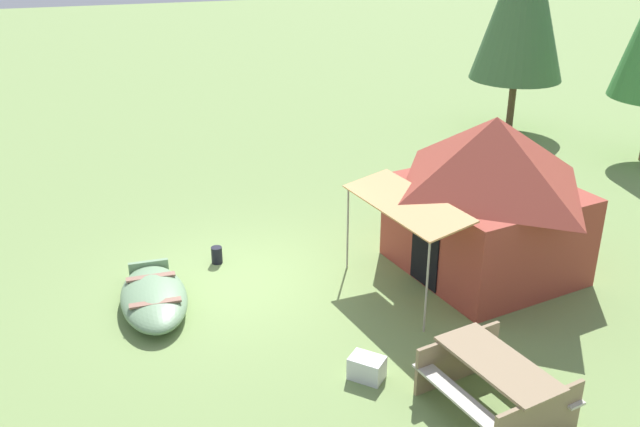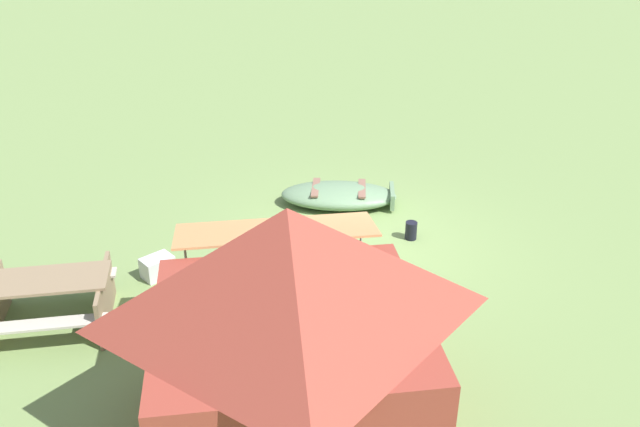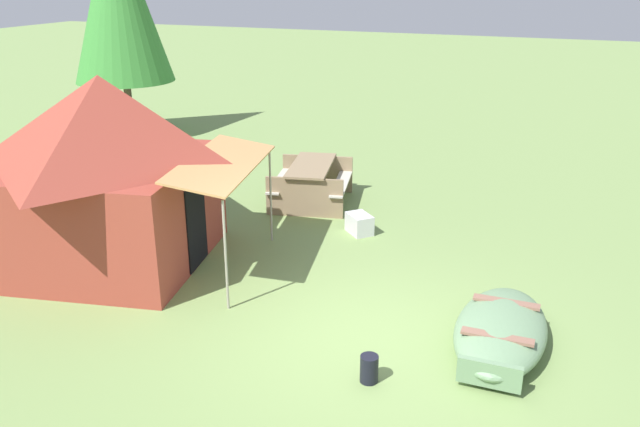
% 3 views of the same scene
% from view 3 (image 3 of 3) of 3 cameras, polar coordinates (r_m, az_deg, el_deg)
% --- Properties ---
extents(ground_plane, '(80.00, 80.00, 0.00)m').
position_cam_3_polar(ground_plane, '(8.54, 3.74, -10.64)').
color(ground_plane, '#738F4F').
extents(beached_rowboat, '(2.27, 1.13, 0.41)m').
position_cam_3_polar(beached_rowboat, '(8.55, 15.42, -9.72)').
color(beached_rowboat, '#688963').
rests_on(beached_rowboat, ground_plane).
extents(canvas_cabin_tent, '(3.68, 4.26, 2.95)m').
position_cam_3_polar(canvas_cabin_tent, '(10.56, -17.86, 3.73)').
color(canvas_cabin_tent, '#973A2D').
rests_on(canvas_cabin_tent, ground_plane).
extents(picnic_table, '(2.04, 1.82, 0.80)m').
position_cam_3_polar(picnic_table, '(12.99, -0.76, 3.00)').
color(picnic_table, '#897354').
rests_on(picnic_table, ground_plane).
extents(cooler_box, '(0.59, 0.59, 0.35)m').
position_cam_3_polar(cooler_box, '(11.61, 3.44, -0.90)').
color(cooler_box, silver).
rests_on(cooler_box, ground_plane).
extents(fuel_can, '(0.23, 0.23, 0.33)m').
position_cam_3_polar(fuel_can, '(7.65, 4.29, -13.29)').
color(fuel_can, black).
rests_on(fuel_can, ground_plane).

